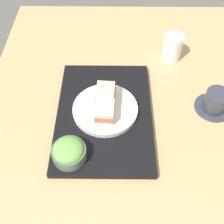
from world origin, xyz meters
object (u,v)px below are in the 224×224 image
at_px(coffee_cup, 216,101).
at_px(drinking_glass, 172,48).
at_px(sandwich_far, 105,111).
at_px(sandwich_near, 106,95).
at_px(salad_bowl, 69,152).
at_px(sandwich_plate, 105,109).

bearing_deg(coffee_cup, drinking_glass, -155.22).
bearing_deg(sandwich_far, sandwich_near, 178.55).
xyz_separation_m(salad_bowl, drinking_glass, (-0.46, 0.35, 0.00)).
xyz_separation_m(sandwich_far, drinking_glass, (-0.32, 0.25, -0.01)).
relative_size(sandwich_far, coffee_cup, 0.59).
height_order(sandwich_near, salad_bowl, sandwich_near).
distance_m(sandwich_far, salad_bowl, 0.17).
xyz_separation_m(sandwich_plate, drinking_glass, (-0.29, 0.25, 0.02)).
distance_m(salad_bowl, drinking_glass, 0.58).
height_order(sandwich_near, sandwich_far, sandwich_near).
bearing_deg(sandwich_far, sandwich_plate, 178.55).
bearing_deg(salad_bowl, sandwich_plate, 150.02).
height_order(sandwich_near, drinking_glass, drinking_glass).
distance_m(sandwich_far, coffee_cup, 0.38).
bearing_deg(sandwich_far, drinking_glass, 141.85).
bearing_deg(sandwich_plate, salad_bowl, -29.98).
relative_size(sandwich_far, salad_bowl, 0.76).
height_order(sandwich_plate, sandwich_far, sandwich_far).
relative_size(sandwich_far, drinking_glass, 0.73).
bearing_deg(drinking_glass, salad_bowl, -37.24).
height_order(salad_bowl, drinking_glass, drinking_glass).
xyz_separation_m(sandwich_far, coffee_cup, (-0.07, 0.37, -0.03)).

